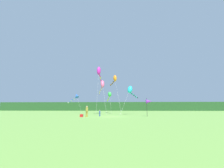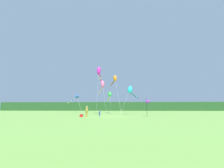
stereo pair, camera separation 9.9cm
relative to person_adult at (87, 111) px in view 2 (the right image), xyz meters
name	(u,v)px [view 2 (the right image)]	position (x,y,z in m)	size (l,w,h in m)	color
ground_plane	(110,116)	(3.51, 1.19, -0.94)	(120.00, 120.00, 0.00)	#6B9E42
distant_treeline	(118,106)	(3.51, 46.19, 0.97)	(108.00, 3.61, 3.82)	#234C23
person_adult	(87,111)	(0.00, 0.00, 0.00)	(0.37, 0.37, 1.68)	olive
person_child	(100,113)	(1.85, 1.35, -0.35)	(0.23, 0.23, 1.06)	#334C8C
cooler_box	(81,116)	(-0.73, -0.34, -0.73)	(0.47, 0.33, 0.42)	red
banner_flag_pole	(149,102)	(9.94, 1.77, 1.46)	(0.90, 0.70, 2.96)	black
kite_green	(110,95)	(2.19, 17.60, 3.85)	(1.84, 7.88, 5.76)	#B2B2B2
kite_rainbow	(102,85)	(1.15, 9.72, 5.47)	(2.88, 9.17, 7.58)	#B2B2B2
kite_orange	(115,79)	(3.97, 9.28, 6.75)	(2.71, 5.90, 8.62)	#B2B2B2
kite_cyan	(130,90)	(7.23, 6.94, 3.96)	(3.98, 6.58, 5.92)	#B2B2B2
kite_magenta	(99,73)	(0.78, 7.49, 7.76)	(0.88, 8.76, 9.93)	#B2B2B2
kite_blue	(76,96)	(-6.90, 16.88, 3.46)	(6.16, 6.90, 5.36)	#B2B2B2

